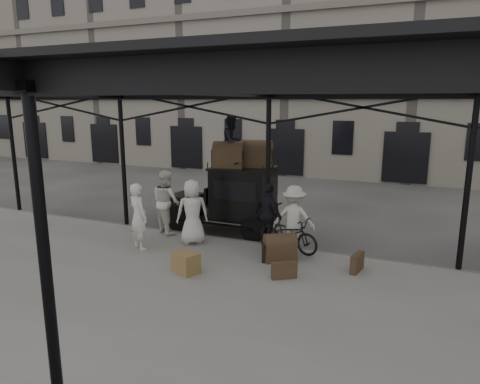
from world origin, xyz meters
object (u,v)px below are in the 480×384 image
(bicycle, at_px, (288,234))
(steamer_trunk_platform, at_px, (280,249))
(steamer_trunk_roof_near, at_px, (229,157))
(porter_left, at_px, (138,216))
(porter_official, at_px, (268,215))
(taxi, at_px, (234,197))

(bicycle, bearing_deg, steamer_trunk_platform, -162.68)
(steamer_trunk_roof_near, relative_size, steamer_trunk_platform, 1.13)
(porter_left, bearing_deg, porter_official, -129.57)
(porter_left, bearing_deg, bicycle, -135.57)
(porter_official, xyz_separation_m, bicycle, (0.64, -0.16, -0.43))
(taxi, xyz_separation_m, steamer_trunk_platform, (2.25, -2.19, -0.75))
(taxi, relative_size, steamer_trunk_roof_near, 3.93)
(taxi, bearing_deg, steamer_trunk_roof_near, -108.07)
(porter_left, bearing_deg, taxi, -96.14)
(taxi, relative_size, porter_left, 1.95)
(porter_left, distance_m, steamer_trunk_platform, 4.01)
(bicycle, relative_size, steamer_trunk_roof_near, 1.99)
(porter_left, height_order, steamer_trunk_platform, porter_left)
(porter_official, bearing_deg, steamer_trunk_platform, 156.46)
(taxi, xyz_separation_m, bicycle, (2.23, -1.40, -0.57))
(porter_left, height_order, bicycle, porter_left)
(steamer_trunk_platform, bearing_deg, porter_left, 159.40)
(taxi, relative_size, bicycle, 1.97)
(bicycle, relative_size, steamer_trunk_platform, 2.26)
(porter_official, distance_m, steamer_trunk_roof_near, 2.42)
(steamer_trunk_roof_near, bearing_deg, porter_left, -132.86)
(porter_left, bearing_deg, steamer_trunk_roof_near, -97.14)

